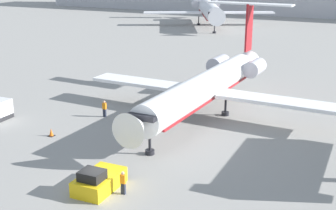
{
  "coord_description": "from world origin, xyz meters",
  "views": [
    {
      "loc": [
        16.96,
        -25.56,
        15.99
      ],
      "look_at": [
        0.0,
        11.49,
        3.21
      ],
      "focal_mm": 50.0,
      "sensor_mm": 36.0,
      "label": 1
    }
  ],
  "objects_px": {
    "traffic_cone_left": "(51,132)",
    "pushback_tug": "(99,181)",
    "airplane_main": "(207,85)",
    "worker_by_wing": "(104,108)",
    "airplane_parked_far_left": "(209,9)",
    "worker_near_tug": "(123,182)"
  },
  "relations": [
    {
      "from": "worker_by_wing",
      "to": "pushback_tug",
      "type": "bearing_deg",
      "value": -59.39
    },
    {
      "from": "airplane_main",
      "to": "traffic_cone_left",
      "type": "relative_size",
      "value": 39.94
    },
    {
      "from": "airplane_main",
      "to": "worker_near_tug",
      "type": "xyz_separation_m",
      "value": [
        0.77,
        -19.33,
        -2.36
      ]
    },
    {
      "from": "worker_near_tug",
      "to": "worker_by_wing",
      "type": "height_order",
      "value": "worker_by_wing"
    },
    {
      "from": "pushback_tug",
      "to": "airplane_parked_far_left",
      "type": "bearing_deg",
      "value": 104.71
    },
    {
      "from": "airplane_main",
      "to": "worker_near_tug",
      "type": "bearing_deg",
      "value": -87.71
    },
    {
      "from": "airplane_main",
      "to": "traffic_cone_left",
      "type": "xyz_separation_m",
      "value": [
        -11.08,
        -12.26,
        -2.92
      ]
    },
    {
      "from": "airplane_parked_far_left",
      "to": "airplane_main",
      "type": "bearing_deg",
      "value": -70.32
    },
    {
      "from": "pushback_tug",
      "to": "traffic_cone_left",
      "type": "relative_size",
      "value": 5.54
    },
    {
      "from": "pushback_tug",
      "to": "traffic_cone_left",
      "type": "height_order",
      "value": "pushback_tug"
    },
    {
      "from": "pushback_tug",
      "to": "worker_by_wing",
      "type": "height_order",
      "value": "pushback_tug"
    },
    {
      "from": "airplane_parked_far_left",
      "to": "pushback_tug",
      "type": "bearing_deg",
      "value": -75.29
    },
    {
      "from": "airplane_main",
      "to": "worker_by_wing",
      "type": "height_order",
      "value": "airplane_main"
    },
    {
      "from": "traffic_cone_left",
      "to": "airplane_parked_far_left",
      "type": "height_order",
      "value": "airplane_parked_far_left"
    },
    {
      "from": "pushback_tug",
      "to": "traffic_cone_left",
      "type": "bearing_deg",
      "value": 144.09
    },
    {
      "from": "worker_near_tug",
      "to": "traffic_cone_left",
      "type": "xyz_separation_m",
      "value": [
        -11.86,
        7.07,
        -0.56
      ]
    },
    {
      "from": "worker_by_wing",
      "to": "airplane_parked_far_left",
      "type": "distance_m",
      "value": 72.87
    },
    {
      "from": "worker_by_wing",
      "to": "traffic_cone_left",
      "type": "bearing_deg",
      "value": -102.74
    },
    {
      "from": "traffic_cone_left",
      "to": "pushback_tug",
      "type": "bearing_deg",
      "value": -35.91
    },
    {
      "from": "pushback_tug",
      "to": "worker_near_tug",
      "type": "bearing_deg",
      "value": 3.15
    },
    {
      "from": "pushback_tug",
      "to": "airplane_parked_far_left",
      "type": "distance_m",
      "value": 88.49
    },
    {
      "from": "airplane_main",
      "to": "worker_by_wing",
      "type": "relative_size",
      "value": 16.87
    }
  ]
}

